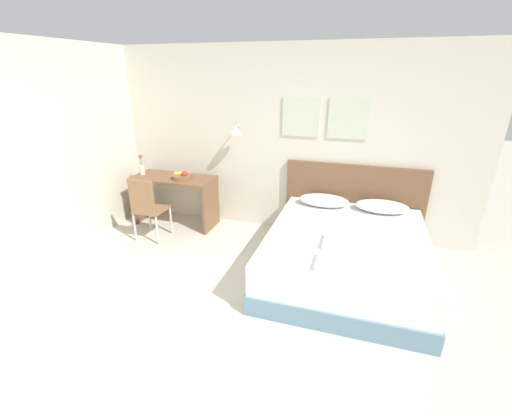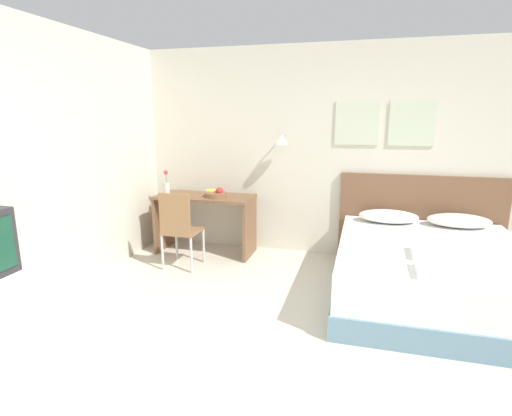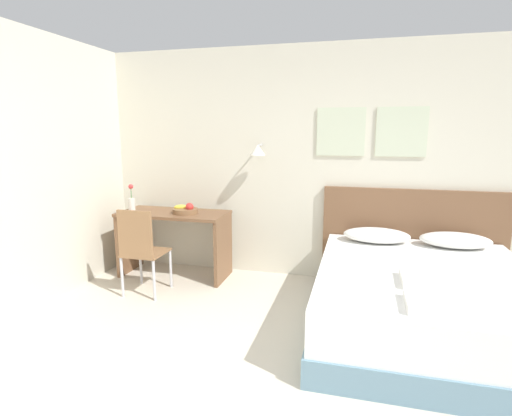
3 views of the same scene
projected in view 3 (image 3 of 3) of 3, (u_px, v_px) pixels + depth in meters
wall_back at (309, 165)px, 4.56m from camera, size 5.61×0.31×2.65m
bed at (424, 302)px, 3.40m from camera, size 1.80×2.10×0.56m
headboard at (411, 239)px, 4.37m from camera, size 1.92×0.06×1.09m
pillow_left at (377, 235)px, 4.20m from camera, size 0.68×0.38×0.15m
pillow_right at (455, 240)px, 4.01m from camera, size 0.68×0.38×0.15m
folded_towel_near_foot at (423, 280)px, 3.06m from camera, size 0.33×0.34×0.06m
folded_towel_mid_bed at (431, 304)px, 2.63m from camera, size 0.33×0.32×0.06m
desk at (174, 231)px, 4.72m from camera, size 1.26×0.58×0.77m
desk_chair at (140, 246)px, 4.12m from camera, size 0.41×0.41×0.93m
fruit_bowl at (185, 210)px, 4.60m from camera, size 0.29×0.29×0.13m
flower_vase at (132, 201)px, 4.76m from camera, size 0.08×0.08×0.31m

